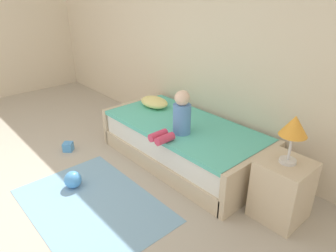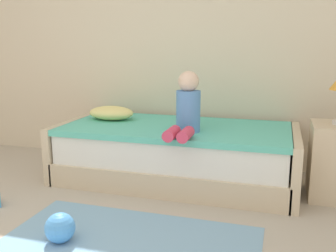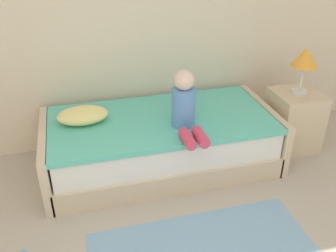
{
  "view_description": "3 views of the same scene",
  "coord_description": "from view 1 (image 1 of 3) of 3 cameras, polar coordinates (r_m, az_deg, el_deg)",
  "views": [
    {
      "loc": [
        2.86,
        -0.37,
        2.05
      ],
      "look_at": [
        0.48,
        1.75,
        0.55
      ],
      "focal_mm": 32.81,
      "sensor_mm": 36.0,
      "label": 1
    },
    {
      "loc": [
        1.36,
        -1.18,
        1.21
      ],
      "look_at": [
        0.48,
        1.75,
        0.55
      ],
      "focal_mm": 40.54,
      "sensor_mm": 36.0,
      "label": 2
    },
    {
      "loc": [
        -0.23,
        -0.92,
        2.1
      ],
      "look_at": [
        0.48,
        1.75,
        0.55
      ],
      "focal_mm": 40.75,
      "sensor_mm": 36.0,
      "label": 3
    }
  ],
  "objects": [
    {
      "name": "toy_block",
      "position": [
        4.31,
        -18.07,
        -3.68
      ],
      "size": [
        0.17,
        0.17,
        0.12
      ],
      "primitive_type": "cube",
      "rotation": [
        0.0,
        0.0,
        0.8
      ],
      "color": "#4C99E5",
      "rests_on": "ground"
    },
    {
      "name": "nightstand",
      "position": [
        3.09,
        20.42,
        -11.07
      ],
      "size": [
        0.44,
        0.44,
        0.6
      ],
      "primitive_type": "cube",
      "color": "beige",
      "rests_on": "ground"
    },
    {
      "name": "bed",
      "position": [
        3.81,
        2.81,
        -3.07
      ],
      "size": [
        2.11,
        1.0,
        0.5
      ],
      "color": "beige",
      "rests_on": "ground"
    },
    {
      "name": "table_lamp",
      "position": [
        2.78,
        22.36,
        -0.36
      ],
      "size": [
        0.24,
        0.24,
        0.45
      ],
      "color": "silver",
      "rests_on": "nightstand"
    },
    {
      "name": "area_rug",
      "position": [
        3.29,
        -13.86,
        -14.05
      ],
      "size": [
        1.6,
        1.1,
        0.01
      ],
      "primitive_type": "cube",
      "color": "#7AA8CC",
      "rests_on": "ground"
    },
    {
      "name": "wall_rear",
      "position": [
        4.16,
        4.56,
        16.84
      ],
      "size": [
        7.2,
        0.1,
        2.9
      ],
      "primitive_type": "cube",
      "color": "beige",
      "rests_on": "ground"
    },
    {
      "name": "ground_plane",
      "position": [
        3.54,
        -28.25,
        -13.76
      ],
      "size": [
        9.2,
        9.2,
        0.0
      ],
      "primitive_type": "plane",
      "color": "#B2A899"
    },
    {
      "name": "toy_ball",
      "position": [
        3.55,
        -17.26,
        -9.49
      ],
      "size": [
        0.19,
        0.19,
        0.19
      ],
      "primitive_type": "sphere",
      "color": "#4C99E5",
      "rests_on": "ground"
    },
    {
      "name": "child_figure",
      "position": [
        3.37,
        2.01,
        1.66
      ],
      "size": [
        0.2,
        0.51,
        0.5
      ],
      "color": "#598CD1",
      "rests_on": "bed"
    },
    {
      "name": "pillow",
      "position": [
        4.2,
        -2.56,
        4.46
      ],
      "size": [
        0.44,
        0.3,
        0.13
      ],
      "primitive_type": "ellipsoid",
      "color": "#F2E58C",
      "rests_on": "bed"
    }
  ]
}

